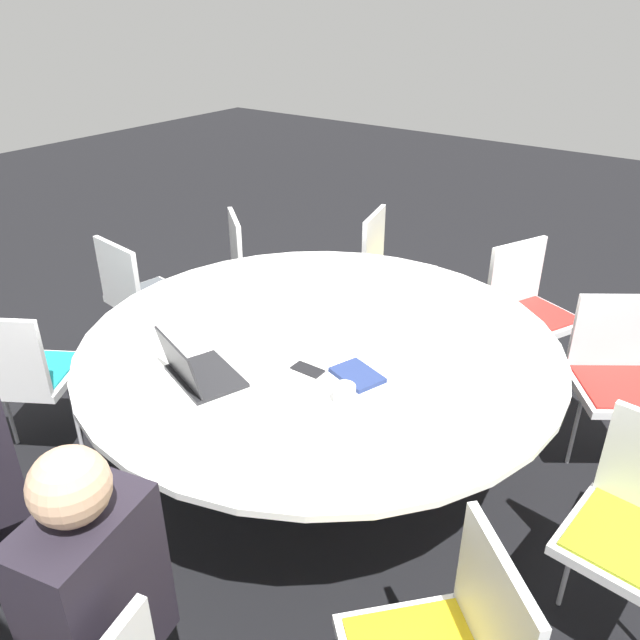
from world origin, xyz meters
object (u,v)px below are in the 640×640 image
chair_7 (256,264)px  chair_8 (140,291)px  person_1 (93,598)px  laptop (195,371)px  cell_phone (308,370)px  coffee_cup (344,394)px  chair_6 (391,264)px  chair_5 (528,303)px  chair_9 (22,369)px  chair_4 (619,370)px  spiral_notebook (357,375)px

chair_7 → chair_8: bearing=-71.4°
chair_7 → person_1: person_1 is taller
chair_7 → laptop: 1.78m
chair_7 → cell_phone: size_ratio=6.19×
person_1 → coffee_cup: person_1 is taller
coffee_cup → chair_6: bearing=-65.3°
chair_5 → chair_9: bearing=-14.7°
cell_phone → coffee_cup: bearing=158.8°
chair_4 → spiral_notebook: bearing=16.7°
laptop → chair_7: bearing=-37.2°
chair_7 → cell_phone: 1.73m
laptop → chair_5: bearing=-91.5°
chair_5 → spiral_notebook: size_ratio=3.52×
chair_5 → spiral_notebook: bearing=16.0°
chair_6 → chair_9: (0.79, 2.22, 0.00)m
chair_7 → laptop: size_ratio=2.18×
chair_7 → spiral_notebook: chair_7 is taller
chair_9 → cell_phone: 1.47m
laptop → person_1: bearing=140.1°
spiral_notebook → coffee_cup: bearing=107.4°
chair_7 → chair_8: same height
spiral_notebook → chair_5: bearing=-98.0°
chair_8 → coffee_cup: (-1.84, 0.47, 0.24)m
spiral_notebook → cell_phone: spiral_notebook is taller
coffee_cup → cell_phone: 0.28m
chair_5 → chair_9: 2.80m
chair_5 → chair_6: 0.97m
chair_9 → spiral_notebook: chair_9 is taller
chair_6 → coffee_cup: (-0.81, 1.75, 0.24)m
chair_8 → laptop: laptop is taller
spiral_notebook → person_1: bearing=90.5°
chair_6 → spiral_notebook: (-0.75, 1.57, 0.22)m
chair_5 → chair_7: (1.72, 0.49, 0.00)m
chair_4 → chair_5: (0.62, -0.46, 0.00)m
chair_9 → coffee_cup: bearing=-14.9°
chair_9 → person_1: bearing=-54.7°
chair_6 → person_1: bearing=0.3°
chair_5 → chair_6: (0.97, -0.04, 0.00)m
chair_8 → coffee_cup: size_ratio=9.72×
chair_7 → laptop: laptop is taller
chair_6 → chair_4: bearing=58.2°
chair_5 → laptop: 2.11m
chair_7 → person_1: (-1.51, 2.36, 0.19)m
chair_6 → chair_5: bearing=73.4°
laptop → spiral_notebook: laptop is taller
chair_9 → laptop: (-1.01, -0.23, 0.26)m
coffee_cup → cell_phone: (0.26, -0.10, -0.03)m
chair_6 → person_1: size_ratio=0.71×
cell_phone → chair_7: bearing=-40.9°
chair_9 → person_1: size_ratio=0.71×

